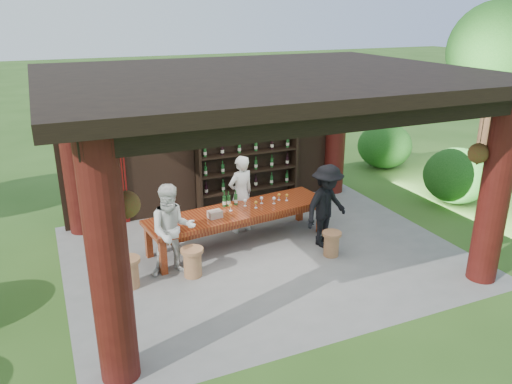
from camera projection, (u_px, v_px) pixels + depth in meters
name	position (u px, v px, depth m)	size (l,w,h in m)	color
ground	(264.00, 253.00, 9.78)	(90.00, 90.00, 0.00)	#2D5119
pavilion	(255.00, 143.00, 9.41)	(7.50, 6.00, 3.60)	slate
wine_shelf	(248.00, 163.00, 11.77)	(2.50, 0.38, 2.20)	black
tasting_table	(239.00, 215.00, 9.97)	(3.86, 1.42, 0.75)	#5E1A0D
stool_near_left	(193.00, 262.00, 8.87)	(0.41, 0.41, 0.53)	#9B613E
stool_near_right	(331.00, 243.00, 9.62)	(0.37, 0.37, 0.49)	#9B613E
stool_far_left	(129.00, 272.00, 8.51)	(0.41, 0.41, 0.55)	#9B613E
host	(241.00, 194.00, 10.50)	(0.61, 0.40, 1.68)	silver
guest_woman	(172.00, 230.00, 8.75)	(0.83, 0.64, 1.70)	silver
guest_man	(326.00, 206.00, 9.86)	(1.09, 0.63, 1.69)	black
table_bottles	(230.00, 198.00, 10.08)	(0.33, 0.08, 0.31)	#194C1E
table_glasses	(262.00, 201.00, 10.17)	(1.34, 0.28, 0.15)	silver
napkin_basket	(215.00, 214.00, 9.53)	(0.26, 0.18, 0.14)	#BF6672
shrubs	(320.00, 217.00, 10.04)	(14.53, 7.89, 1.36)	#194C14
trees	(387.00, 65.00, 10.87)	(22.38, 10.41, 4.80)	#3F2819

